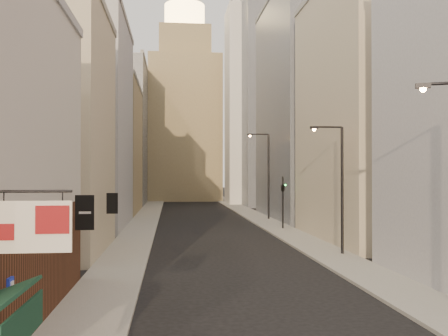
% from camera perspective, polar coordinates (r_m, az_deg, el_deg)
% --- Properties ---
extents(sidewalk_left, '(3.00, 140.00, 0.15)m').
position_cam_1_polar(sidewalk_left, '(63.17, -8.68, -5.35)').
color(sidewalk_left, gray).
rests_on(sidewalk_left, ground).
extents(sidewalk_right, '(3.00, 140.00, 0.15)m').
position_cam_1_polar(sidewalk_right, '(63.91, 3.09, -5.30)').
color(sidewalk_right, gray).
rests_on(sidewalk_right, ground).
extents(left_bldg_beige, '(8.00, 12.00, 16.00)m').
position_cam_1_polar(left_bldg_beige, '(35.02, -19.94, 3.87)').
color(left_bldg_beige, '#B1A48A').
rests_on(left_bldg_beige, ground).
extents(left_bldg_grey, '(8.00, 16.00, 20.00)m').
position_cam_1_polar(left_bldg_grey, '(50.81, -15.57, 4.72)').
color(left_bldg_grey, '#99999F').
rests_on(left_bldg_grey, ground).
extents(left_bldg_tan, '(8.00, 18.00, 17.00)m').
position_cam_1_polar(left_bldg_tan, '(68.49, -13.08, 2.08)').
color(left_bldg_tan, '#8C7852').
rests_on(left_bldg_tan, ground).
extents(left_bldg_wingrid, '(8.00, 20.00, 24.00)m').
position_cam_1_polar(left_bldg_wingrid, '(88.55, -11.48, 3.73)').
color(left_bldg_wingrid, gray).
rests_on(left_bldg_wingrid, ground).
extents(right_bldg_beige, '(8.00, 16.00, 20.00)m').
position_cam_1_polar(right_bldg_beige, '(41.25, 16.32, 5.97)').
color(right_bldg_beige, '#B1A48A').
rests_on(right_bldg_beige, ground).
extents(right_bldg_wingrid, '(8.00, 20.00, 26.00)m').
position_cam_1_polar(right_bldg_wingrid, '(60.45, 9.04, 6.72)').
color(right_bldg_wingrid, gray).
rests_on(right_bldg_wingrid, ground).
extents(highrise, '(21.00, 23.00, 51.20)m').
position_cam_1_polar(highrise, '(90.88, 8.06, 12.33)').
color(highrise, gray).
rests_on(highrise, ground).
extents(clock_tower, '(14.00, 14.00, 44.90)m').
position_cam_1_polar(clock_tower, '(100.69, -4.53, 6.42)').
color(clock_tower, '#8C7852').
rests_on(clock_tower, ground).
extents(white_tower, '(8.00, 8.00, 41.50)m').
position_cam_1_polar(white_tower, '(87.98, 2.96, 8.08)').
color(white_tower, silver).
rests_on(white_tower, ground).
extents(streetlamp_mid, '(2.18, 0.22, 8.31)m').
position_cam_1_polar(streetlamp_mid, '(32.80, 12.99, -1.55)').
color(streetlamp_mid, black).
rests_on(streetlamp_mid, ground).
extents(streetlamp_far, '(2.57, 0.39, 9.78)m').
position_cam_1_polar(streetlamp_far, '(56.59, 4.87, -0.32)').
color(streetlamp_far, black).
rests_on(streetlamp_far, ground).
extents(traffic_light_right, '(0.70, 0.70, 5.00)m').
position_cam_1_polar(traffic_light_right, '(47.02, 6.74, -2.43)').
color(traffic_light_right, black).
rests_on(traffic_light_right, ground).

